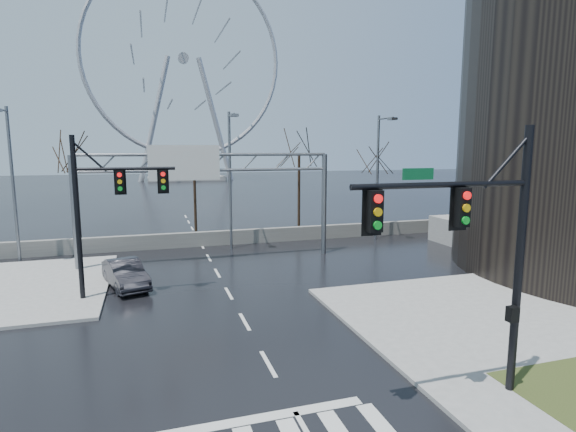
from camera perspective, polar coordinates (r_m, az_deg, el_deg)
name	(u,v)px	position (r m, az deg, el deg)	size (l,w,h in m)	color
ground	(268,364)	(16.32, -2.52, -18.24)	(260.00, 260.00, 0.00)	black
sidewalk_right_ext	(471,311)	(22.33, 22.21, -11.15)	(12.00, 10.00, 0.15)	gray
sidewalk_far	(8,289)	(28.08, -31.99, -7.83)	(10.00, 12.00, 0.15)	gray
barrier_wall	(202,239)	(34.97, -10.88, -2.87)	(52.00, 0.50, 1.10)	slate
signal_mast_near	(483,239)	(13.59, 23.54, -2.66)	(5.52, 0.41, 8.00)	black
signal_mast_far	(102,202)	(23.31, -22.55, 1.66)	(4.72, 0.41, 8.00)	black
sign_gantry	(203,183)	(29.33, -10.76, 4.11)	(16.36, 0.40, 7.60)	slate
streetlight_left	(10,172)	(33.37, -31.78, 4.72)	(0.50, 2.55, 10.00)	slate
streetlight_mid	(231,170)	(32.80, -7.29, 5.87)	(0.50, 2.55, 10.00)	slate
streetlight_right	(379,168)	(36.81, 11.54, 6.04)	(0.50, 2.55, 10.00)	slate
tree_left	(75,167)	(38.01, -25.40, 5.61)	(3.75, 3.75, 7.50)	black
tree_center	(194,175)	(38.84, -11.82, 5.10)	(3.25, 3.25, 6.50)	black
tree_right	(299,162)	(39.70, 1.41, 6.85)	(3.90, 3.90, 7.80)	black
tree_far_right	(378,170)	(43.39, 11.31, 5.77)	(3.40, 3.40, 6.80)	black
ferris_wheel	(184,67)	(111.06, -13.12, 17.99)	(45.00, 6.00, 50.91)	gray
car	(125,274)	(25.71, -19.94, -6.92)	(1.56, 4.48, 1.47)	black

